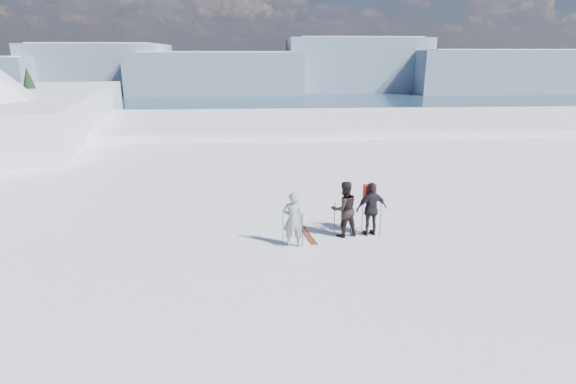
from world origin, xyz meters
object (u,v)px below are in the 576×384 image
at_px(skier_dark, 344,209).
at_px(skis_loose, 308,235).
at_px(skier_grey, 293,220).
at_px(skier_pack, 372,209).

distance_m(skier_dark, skis_loose, 1.58).
relative_size(skier_grey, skier_pack, 0.98).
height_order(skier_dark, skis_loose, skier_dark).
bearing_deg(skier_pack, skis_loose, -11.35).
distance_m(skier_grey, skier_dark, 1.98).
distance_m(skier_pack, skis_loose, 2.40).
bearing_deg(skier_pack, skier_grey, 6.16).
xyz_separation_m(skier_pack, skis_loose, (-2.21, 0.07, -0.94)).
height_order(skier_pack, skis_loose, skier_pack).
bearing_deg(skier_grey, skier_pack, -160.49).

